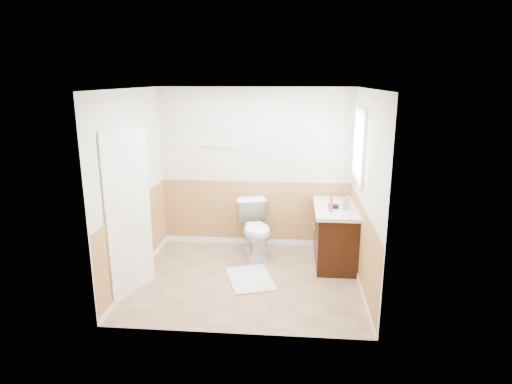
# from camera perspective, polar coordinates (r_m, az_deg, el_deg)

# --- Properties ---
(floor) EXTENTS (3.00, 3.00, 0.00)m
(floor) POSITION_cam_1_polar(r_m,az_deg,el_deg) (5.98, -1.19, -11.32)
(floor) COLOR #8C7051
(floor) RESTS_ON ground
(ceiling) EXTENTS (3.00, 3.00, 0.00)m
(ceiling) POSITION_cam_1_polar(r_m,az_deg,el_deg) (5.37, -1.33, 13.39)
(ceiling) COLOR white
(ceiling) RESTS_ON floor
(wall_back) EXTENTS (3.00, 0.00, 3.00)m
(wall_back) POSITION_cam_1_polar(r_m,az_deg,el_deg) (6.81, -0.07, 3.07)
(wall_back) COLOR silver
(wall_back) RESTS_ON floor
(wall_front) EXTENTS (3.00, 0.00, 3.00)m
(wall_front) POSITION_cam_1_polar(r_m,az_deg,el_deg) (4.31, -3.13, -3.91)
(wall_front) COLOR silver
(wall_front) RESTS_ON floor
(wall_left) EXTENTS (0.00, 3.00, 3.00)m
(wall_left) POSITION_cam_1_polar(r_m,az_deg,el_deg) (5.90, -15.90, 0.67)
(wall_left) COLOR silver
(wall_left) RESTS_ON floor
(wall_right) EXTENTS (0.00, 3.00, 3.00)m
(wall_right) POSITION_cam_1_polar(r_m,az_deg,el_deg) (5.59, 14.22, 0.02)
(wall_right) COLOR silver
(wall_right) RESTS_ON floor
(wainscot_back) EXTENTS (3.00, 0.00, 3.00)m
(wainscot_back) POSITION_cam_1_polar(r_m,az_deg,el_deg) (6.99, -0.08, -2.98)
(wainscot_back) COLOR #B9894A
(wainscot_back) RESTS_ON floor
(wainscot_front) EXTENTS (3.00, 0.00, 3.00)m
(wainscot_front) POSITION_cam_1_polar(r_m,az_deg,el_deg) (4.61, -2.98, -12.72)
(wainscot_front) COLOR #B9894A
(wainscot_front) RESTS_ON floor
(wainscot_left) EXTENTS (0.00, 2.60, 2.60)m
(wainscot_left) POSITION_cam_1_polar(r_m,az_deg,el_deg) (6.11, -15.31, -6.17)
(wainscot_left) COLOR #B9894A
(wainscot_left) RESTS_ON floor
(wainscot_right) EXTENTS (0.00, 2.60, 2.60)m
(wainscot_right) POSITION_cam_1_polar(r_m,az_deg,el_deg) (5.82, 13.64, -7.14)
(wainscot_right) COLOR #B9894A
(wainscot_right) RESTS_ON floor
(toilet) EXTENTS (0.69, 0.91, 0.82)m
(toilet) POSITION_cam_1_polar(r_m,az_deg,el_deg) (6.59, -0.02, -4.90)
(toilet) COLOR white
(toilet) RESTS_ON floor
(bath_mat) EXTENTS (0.77, 0.93, 0.02)m
(bath_mat) POSITION_cam_1_polar(r_m,az_deg,el_deg) (5.96, -0.76, -11.31)
(bath_mat) COLOR silver
(bath_mat) RESTS_ON floor
(vanity_cabinet) EXTENTS (0.55, 1.10, 0.80)m
(vanity_cabinet) POSITION_cam_1_polar(r_m,az_deg,el_deg) (6.44, 10.30, -5.74)
(vanity_cabinet) COLOR black
(vanity_cabinet) RESTS_ON floor
(vanity_knob_left) EXTENTS (0.03, 0.03, 0.03)m
(vanity_knob_left) POSITION_cam_1_polar(r_m,az_deg,el_deg) (6.27, 7.70, -4.73)
(vanity_knob_left) COLOR silver
(vanity_knob_left) RESTS_ON vanity_cabinet
(vanity_knob_right) EXTENTS (0.03, 0.03, 0.03)m
(vanity_knob_right) POSITION_cam_1_polar(r_m,az_deg,el_deg) (6.46, 7.63, -4.14)
(vanity_knob_right) COLOR #B6B6BD
(vanity_knob_right) RESTS_ON vanity_cabinet
(countertop) EXTENTS (0.60, 1.15, 0.05)m
(countertop) POSITION_cam_1_polar(r_m,az_deg,el_deg) (6.30, 10.38, -2.11)
(countertop) COLOR white
(countertop) RESTS_ON vanity_cabinet
(sink_basin) EXTENTS (0.36, 0.36, 0.02)m
(sink_basin) POSITION_cam_1_polar(r_m,az_deg,el_deg) (6.44, 10.37, -1.43)
(sink_basin) COLOR silver
(sink_basin) RESTS_ON countertop
(faucet) EXTENTS (0.02, 0.02, 0.14)m
(faucet) POSITION_cam_1_polar(r_m,az_deg,el_deg) (6.44, 11.99, -0.95)
(faucet) COLOR silver
(faucet) RESTS_ON countertop
(lotion_bottle) EXTENTS (0.05, 0.05, 0.22)m
(lotion_bottle) POSITION_cam_1_polar(r_m,az_deg,el_deg) (6.01, 9.81, -1.59)
(lotion_bottle) COLOR #DA3862
(lotion_bottle) RESTS_ON countertop
(soap_dispenser) EXTENTS (0.09, 0.09, 0.18)m
(soap_dispenser) POSITION_cam_1_polar(r_m,az_deg,el_deg) (6.20, 11.70, -1.35)
(soap_dispenser) COLOR gray
(soap_dispenser) RESTS_ON countertop
(hair_dryer_body) EXTENTS (0.14, 0.07, 0.07)m
(hair_dryer_body) POSITION_cam_1_polar(r_m,az_deg,el_deg) (6.18, 10.12, -1.85)
(hair_dryer_body) COLOR black
(hair_dryer_body) RESTS_ON countertop
(hair_dryer_handle) EXTENTS (0.03, 0.03, 0.07)m
(hair_dryer_handle) POSITION_cam_1_polar(r_m,az_deg,el_deg) (6.19, 9.84, -2.11)
(hair_dryer_handle) COLOR black
(hair_dryer_handle) RESTS_ON countertop
(mirror_panel) EXTENTS (0.02, 0.35, 0.90)m
(mirror_panel) POSITION_cam_1_polar(r_m,az_deg,el_deg) (6.59, 12.71, 4.98)
(mirror_panel) COLOR silver
(mirror_panel) RESTS_ON wall_right
(window_frame) EXTENTS (0.04, 0.80, 1.00)m
(window_frame) POSITION_cam_1_polar(r_m,az_deg,el_deg) (6.06, 13.38, 6.02)
(window_frame) COLOR white
(window_frame) RESTS_ON wall_right
(window_glass) EXTENTS (0.01, 0.70, 0.90)m
(window_glass) POSITION_cam_1_polar(r_m,az_deg,el_deg) (6.06, 13.53, 6.02)
(window_glass) COLOR white
(window_glass) RESTS_ON wall_right
(door) EXTENTS (0.29, 0.78, 2.04)m
(door) POSITION_cam_1_polar(r_m,az_deg,el_deg) (5.52, -16.39, -2.80)
(door) COLOR white
(door) RESTS_ON wall_left
(door_frame) EXTENTS (0.02, 0.92, 2.10)m
(door_frame) POSITION_cam_1_polar(r_m,az_deg,el_deg) (5.54, -17.13, -2.67)
(door_frame) COLOR white
(door_frame) RESTS_ON wall_left
(door_knob) EXTENTS (0.06, 0.06, 0.06)m
(door_knob) POSITION_cam_1_polar(r_m,az_deg,el_deg) (5.81, -14.63, -2.52)
(door_knob) COLOR silver
(door_knob) RESTS_ON door
(towel_bar) EXTENTS (0.62, 0.02, 0.02)m
(towel_bar) POSITION_cam_1_polar(r_m,az_deg,el_deg) (6.76, -4.78, 5.96)
(towel_bar) COLOR silver
(towel_bar) RESTS_ON wall_back
(tp_holder_bar) EXTENTS (0.14, 0.02, 0.02)m
(tp_holder_bar) POSITION_cam_1_polar(r_m,az_deg,el_deg) (6.88, -0.95, -1.53)
(tp_holder_bar) COLOR silver
(tp_holder_bar) RESTS_ON wall_back
(tp_roll) EXTENTS (0.10, 0.11, 0.11)m
(tp_roll) POSITION_cam_1_polar(r_m,az_deg,el_deg) (6.88, -0.95, -1.53)
(tp_roll) COLOR white
(tp_roll) RESTS_ON tp_holder_bar
(tp_sheet) EXTENTS (0.10, 0.01, 0.16)m
(tp_sheet) POSITION_cam_1_polar(r_m,az_deg,el_deg) (6.91, -0.95, -2.40)
(tp_sheet) COLOR white
(tp_sheet) RESTS_ON tp_roll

